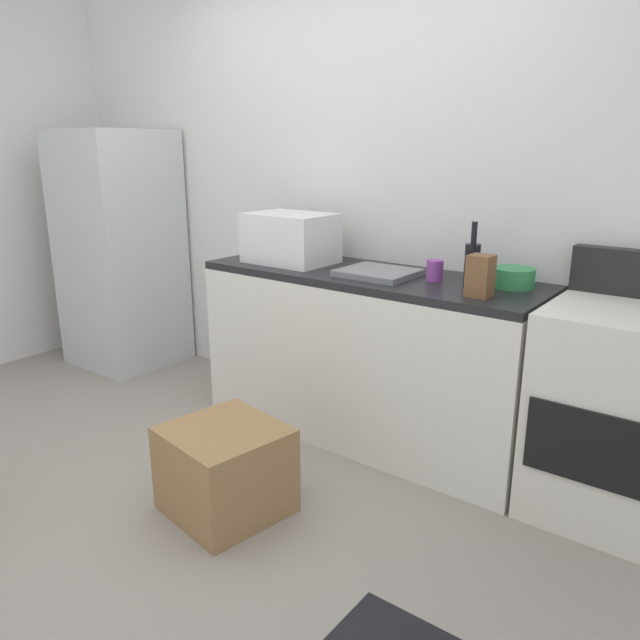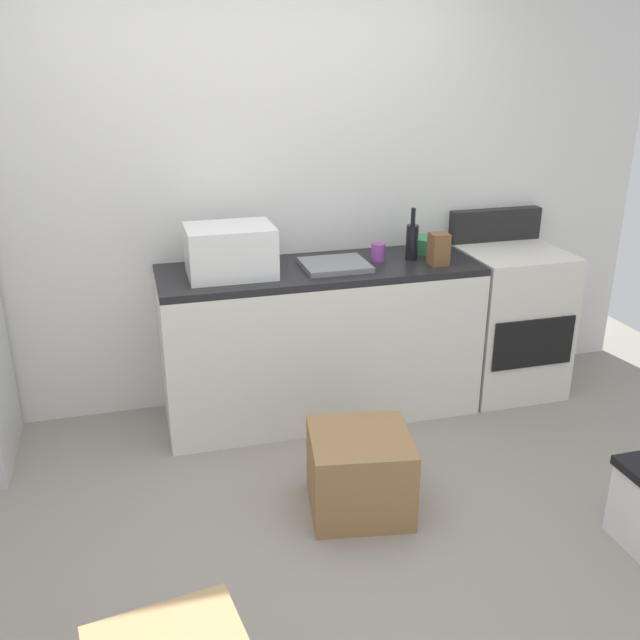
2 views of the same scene
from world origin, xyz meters
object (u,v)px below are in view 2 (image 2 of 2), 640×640
object	(u,v)px
stove_oven	(507,318)
wine_bottle	(412,241)
coffee_mug	(378,252)
cardboard_box_large	(360,472)
knife_block	(439,249)
microwave	(230,251)
mixing_bowl	(428,245)

from	to	relation	value
stove_oven	wine_bottle	xyz separation A→B (m)	(-0.67, -0.00, 0.54)
stove_oven	coffee_mug	bearing A→B (deg)	178.76
stove_oven	cardboard_box_large	bearing A→B (deg)	-142.79
stove_oven	knife_block	world-z (taller)	stove_oven
wine_bottle	coffee_mug	bearing A→B (deg)	173.32
microwave	cardboard_box_large	xyz separation A→B (m)	(0.42, -0.96, -0.84)
stove_oven	knife_block	distance (m)	0.79
microwave	wine_bottle	size ratio (longest dim) A/B	1.53
cardboard_box_large	stove_oven	bearing A→B (deg)	37.21
coffee_mug	knife_block	world-z (taller)	knife_block
wine_bottle	coffee_mug	world-z (taller)	wine_bottle
coffee_mug	cardboard_box_large	xyz separation A→B (m)	(-0.43, -1.01, -0.76)
wine_bottle	knife_block	xyz separation A→B (m)	(0.10, -0.14, -0.02)
knife_block	coffee_mug	bearing A→B (deg)	150.66
knife_block	cardboard_box_large	xyz separation A→B (m)	(-0.73, -0.84, -0.80)
microwave	knife_block	distance (m)	1.16
knife_block	mixing_bowl	distance (m)	0.27
stove_oven	mixing_bowl	xyz separation A→B (m)	(-0.52, 0.11, 0.48)
knife_block	cardboard_box_large	bearing A→B (deg)	-131.05
wine_bottle	cardboard_box_large	size ratio (longest dim) A/B	0.65
knife_block	mixing_bowl	world-z (taller)	knife_block
knife_block	mixing_bowl	xyz separation A→B (m)	(0.05, 0.26, -0.04)
wine_bottle	mixing_bowl	world-z (taller)	wine_bottle
microwave	cardboard_box_large	distance (m)	1.34
wine_bottle	mixing_bowl	size ratio (longest dim) A/B	1.58
knife_block	mixing_bowl	bearing A→B (deg)	78.56
coffee_mug	knife_block	size ratio (longest dim) A/B	0.56
stove_oven	mixing_bowl	distance (m)	0.71
mixing_bowl	knife_block	bearing A→B (deg)	-101.44
knife_block	cardboard_box_large	distance (m)	1.37
mixing_bowl	cardboard_box_large	world-z (taller)	mixing_bowl
knife_block	cardboard_box_large	world-z (taller)	knife_block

